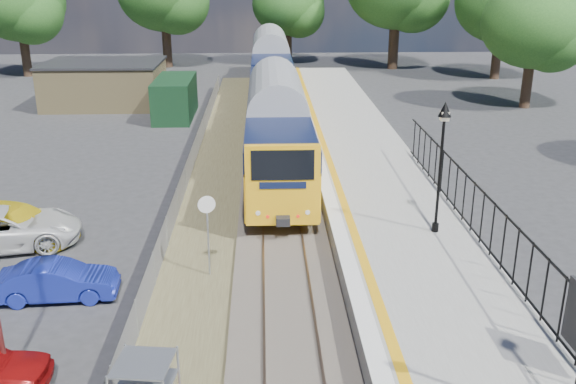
{
  "coord_description": "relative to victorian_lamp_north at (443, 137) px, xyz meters",
  "views": [
    {
      "loc": [
        -0.67,
        -14.45,
        9.78
      ],
      "look_at": [
        0.19,
        7.21,
        2.0
      ],
      "focal_mm": 40.0,
      "sensor_mm": 36.0,
      "label": 1
    }
  ],
  "objects": [
    {
      "name": "car_white",
      "position": [
        -15.38,
        1.22,
        -3.55
      ],
      "size": [
        5.78,
        3.61,
        1.49
      ],
      "primitive_type": "imported",
      "rotation": [
        0.0,
        0.0,
        1.8
      ],
      "color": "silver",
      "rests_on": "ground"
    },
    {
      "name": "wire_fence",
      "position": [
        -9.5,
        6.0,
        -3.7
      ],
      "size": [
        0.06,
        52.0,
        1.2
      ],
      "color": "#999EA3",
      "rests_on": "ground"
    },
    {
      "name": "track_bed",
      "position": [
        -5.77,
        3.67,
        -4.21
      ],
      "size": [
        5.9,
        80.0,
        0.29
      ],
      "color": "#473F38",
      "rests_on": "ground"
    },
    {
      "name": "tree_line",
      "position": [
        -3.9,
        36.0,
        2.31
      ],
      "size": [
        56.8,
        43.8,
        11.88
      ],
      "color": "#332319",
      "rests_on": "ground"
    },
    {
      "name": "ground",
      "position": [
        -5.3,
        -6.0,
        -4.3
      ],
      "size": [
        120.0,
        120.0,
        0.0
      ],
      "primitive_type": "plane",
      "color": "#2D2D30",
      "rests_on": "ground"
    },
    {
      "name": "train",
      "position": [
        -5.3,
        21.62,
        -1.96
      ],
      "size": [
        2.82,
        40.83,
        3.51
      ],
      "color": "#EEAA15",
      "rests_on": "ground"
    },
    {
      "name": "platform",
      "position": [
        -1.1,
        2.0,
        -3.85
      ],
      "size": [
        5.0,
        70.0,
        0.9
      ],
      "primitive_type": "cube",
      "color": "gray",
      "rests_on": "ground"
    },
    {
      "name": "car_blue",
      "position": [
        -12.33,
        -2.66,
        -3.7
      ],
      "size": [
        3.69,
        1.5,
        1.19
      ],
      "primitive_type": "imported",
      "rotation": [
        0.0,
        0.0,
        1.64
      ],
      "color": "#182695",
      "rests_on": "ground"
    },
    {
      "name": "outbuilding",
      "position": [
        -16.21,
        25.21,
        -2.78
      ],
      "size": [
        10.8,
        10.1,
        3.12
      ],
      "color": "#9C8958",
      "rests_on": "ground"
    },
    {
      "name": "car_yellow",
      "position": [
        -15.18,
        1.85,
        -3.61
      ],
      "size": [
        5.07,
        3.15,
        1.37
      ],
      "primitive_type": "imported",
      "rotation": [
        0.0,
        0.0,
        1.29
      ],
      "color": "yellow",
      "rests_on": "ground"
    },
    {
      "name": "platform_edge",
      "position": [
        -3.16,
        2.0,
        -3.39
      ],
      "size": [
        0.9,
        70.0,
        0.01
      ],
      "color": "silver",
      "rests_on": "platform"
    },
    {
      "name": "victorian_lamp_north",
      "position": [
        0.0,
        0.0,
        0.0
      ],
      "size": [
        0.44,
        0.44,
        4.6
      ],
      "color": "black",
      "rests_on": "platform"
    },
    {
      "name": "speed_sign",
      "position": [
        -7.8,
        -1.38,
        -2.36
      ],
      "size": [
        0.56,
        0.18,
        2.84
      ],
      "rotation": [
        0.0,
        0.0,
        0.26
      ],
      "color": "#999EA3",
      "rests_on": "ground"
    },
    {
      "name": "palisade_fence",
      "position": [
        1.25,
        -3.76,
        -2.46
      ],
      "size": [
        0.12,
        26.0,
        2.0
      ],
      "color": "black",
      "rests_on": "platform"
    }
  ]
}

